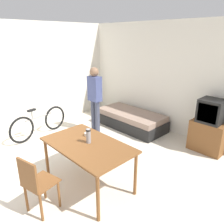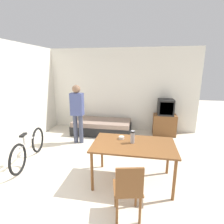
# 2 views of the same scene
# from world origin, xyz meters

# --- Properties ---
(ground_plane) EXTENTS (20.00, 20.00, 0.00)m
(ground_plane) POSITION_xyz_m (0.00, 0.00, 0.00)
(ground_plane) COLOR beige
(wall_back) EXTENTS (5.37, 0.06, 2.70)m
(wall_back) POSITION_xyz_m (0.00, 3.70, 1.35)
(wall_back) COLOR silver
(wall_back) RESTS_ON ground_plane
(wall_left) EXTENTS (0.06, 4.67, 2.70)m
(wall_left) POSITION_xyz_m (-2.21, 1.84, 1.35)
(wall_left) COLOR silver
(wall_left) RESTS_ON ground_plane
(daybed) EXTENTS (1.86, 0.89, 0.43)m
(daybed) POSITION_xyz_m (-0.33, 3.15, 0.21)
(daybed) COLOR black
(daybed) RESTS_ON ground_plane
(tv) EXTENTS (0.69, 0.43, 1.14)m
(tv) POSITION_xyz_m (1.65, 3.35, 0.52)
(tv) COLOR brown
(tv) RESTS_ON ground_plane
(dining_table) EXTENTS (1.46, 0.87, 0.76)m
(dining_table) POSITION_xyz_m (0.81, 0.82, 0.68)
(dining_table) COLOR brown
(dining_table) RESTS_ON ground_plane
(wooden_chair) EXTENTS (0.47, 0.47, 0.88)m
(wooden_chair) POSITION_xyz_m (0.79, -0.06, 0.50)
(wooden_chair) COLOR brown
(wooden_chair) RESTS_ON ground_plane
(bicycle) EXTENTS (0.32, 1.57, 0.73)m
(bicycle) POSITION_xyz_m (-1.54, 1.14, 0.33)
(bicycle) COLOR black
(bicycle) RESTS_ON ground_plane
(person_standing) EXTENTS (0.34, 0.22, 1.64)m
(person_standing) POSITION_xyz_m (-0.81, 2.32, 0.95)
(person_standing) COLOR #3D4256
(person_standing) RESTS_ON ground_plane
(thermos_flask) EXTENTS (0.08, 0.08, 0.23)m
(thermos_flask) POSITION_xyz_m (0.78, 0.86, 0.89)
(thermos_flask) COLOR #99999E
(thermos_flask) RESTS_ON dining_table
(mate_bowl) EXTENTS (0.11, 0.11, 0.05)m
(mate_bowl) POSITION_xyz_m (0.57, 1.01, 0.78)
(mate_bowl) COLOR beige
(mate_bowl) RESTS_ON dining_table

